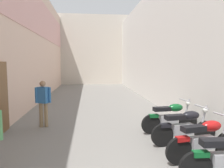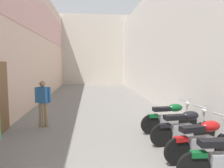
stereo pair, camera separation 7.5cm
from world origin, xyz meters
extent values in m
plane|color=slate|center=(0.00, 8.33, 0.00)|extent=(36.65, 36.65, 0.00)
cube|color=beige|center=(-3.26, 10.33, 3.28)|extent=(0.40, 20.65, 6.57)
cube|color=brown|center=(-3.04, 5.60, 1.10)|extent=(0.06, 1.10, 2.20)
cube|color=#DBA39E|center=(-3.05, 10.33, 4.73)|extent=(0.04, 20.65, 2.10)
cube|color=silver|center=(3.26, 10.33, 3.10)|extent=(0.40, 20.65, 6.20)
cube|color=beige|center=(0.00, 21.65, 3.48)|extent=(9.12, 2.00, 6.96)
cylinder|color=black|center=(1.48, 2.31, 0.30)|extent=(0.60, 0.10, 0.60)
cube|color=black|center=(1.83, 2.30, 0.76)|extent=(0.53, 0.24, 0.12)
cube|color=#0F5123|center=(1.56, 2.31, 0.56)|extent=(0.29, 0.15, 0.10)
cylinder|color=black|center=(1.49, 3.05, 0.30)|extent=(0.60, 0.18, 0.60)
cube|color=#9E9EA3|center=(2.06, 3.15, 0.42)|extent=(0.59, 0.29, 0.28)
ellipsoid|color=#AD1414|center=(2.29, 3.19, 0.78)|extent=(0.52, 0.34, 0.24)
cube|color=black|center=(1.83, 3.11, 0.76)|extent=(0.55, 0.31, 0.12)
cylinder|color=#9E9EA3|center=(2.65, 3.25, 0.65)|extent=(0.25, 0.10, 0.77)
cylinder|color=#9E9EA3|center=(2.59, 3.24, 1.00)|extent=(0.13, 0.58, 0.04)
cube|color=#AD1414|center=(1.57, 3.07, 0.56)|extent=(0.30, 0.19, 0.10)
cylinder|color=black|center=(2.73, 4.20, 0.30)|extent=(0.61, 0.15, 0.60)
cylinder|color=black|center=(1.49, 4.06, 0.30)|extent=(0.61, 0.15, 0.60)
cube|color=#9E9EA3|center=(2.06, 4.12, 0.42)|extent=(0.58, 0.26, 0.28)
ellipsoid|color=black|center=(2.29, 4.15, 0.78)|extent=(0.51, 0.31, 0.24)
cube|color=black|center=(1.83, 4.10, 0.76)|extent=(0.54, 0.28, 0.12)
cylinder|color=#9E9EA3|center=(2.66, 4.19, 0.65)|extent=(0.25, 0.09, 0.77)
cylinder|color=#9E9EA3|center=(2.59, 4.19, 1.00)|extent=(0.10, 0.58, 0.04)
sphere|color=silver|center=(2.71, 4.20, 0.90)|extent=(0.14, 0.14, 0.14)
cube|color=black|center=(1.57, 4.07, 0.56)|extent=(0.29, 0.17, 0.10)
cylinder|color=black|center=(2.73, 5.20, 0.30)|extent=(0.61, 0.15, 0.60)
cylinder|color=black|center=(1.49, 5.06, 0.30)|extent=(0.61, 0.15, 0.60)
cube|color=#9E9EA3|center=(2.06, 5.13, 0.42)|extent=(0.58, 0.26, 0.28)
ellipsoid|color=#0F5123|center=(2.29, 5.15, 0.78)|extent=(0.51, 0.31, 0.24)
cube|color=black|center=(1.83, 5.10, 0.76)|extent=(0.54, 0.28, 0.12)
cylinder|color=#9E9EA3|center=(2.66, 5.19, 0.65)|extent=(0.25, 0.09, 0.77)
cylinder|color=#9E9EA3|center=(2.59, 5.18, 1.00)|extent=(0.10, 0.58, 0.04)
sphere|color=silver|center=(2.71, 5.20, 0.90)|extent=(0.14, 0.14, 0.14)
cube|color=#0F5123|center=(1.57, 5.07, 0.56)|extent=(0.29, 0.17, 0.10)
cylinder|color=#8C7251|center=(-1.99, 6.19, 0.41)|extent=(0.12, 0.12, 0.82)
cylinder|color=#8C7251|center=(-1.83, 6.19, 0.41)|extent=(0.12, 0.12, 0.82)
cube|color=#2D66A5|center=(-1.91, 6.19, 1.09)|extent=(0.39, 0.33, 0.54)
sphere|color=#997051|center=(-1.91, 6.19, 1.47)|extent=(0.20, 0.20, 0.20)
cylinder|color=#2D66A5|center=(-2.13, 6.19, 1.09)|extent=(0.08, 0.08, 0.52)
cylinder|color=#2D66A5|center=(-1.69, 6.19, 1.09)|extent=(0.08, 0.08, 0.52)
camera|label=1|loc=(-0.40, -1.18, 2.16)|focal=34.66mm
camera|label=2|loc=(-0.33, -1.18, 2.16)|focal=34.66mm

